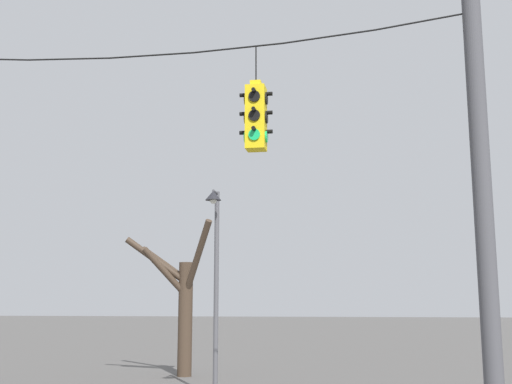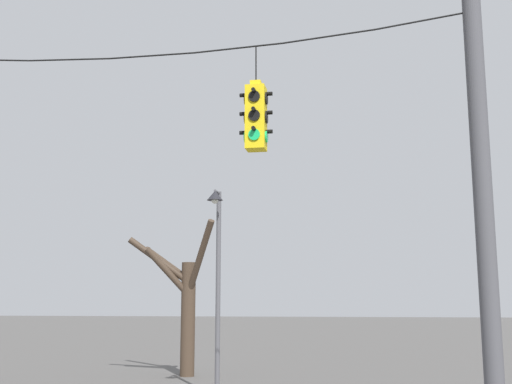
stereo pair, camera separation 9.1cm
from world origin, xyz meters
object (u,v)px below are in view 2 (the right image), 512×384
at_px(utility_pole_right, 484,208).
at_px(street_lamp, 217,255).
at_px(bare_tree, 183,299).
at_px(traffic_light_over_intersection, 256,117).

bearing_deg(utility_pole_right, street_lamp, 137.77).
bearing_deg(street_lamp, bare_tree, 115.75).
distance_m(utility_pole_right, street_lamp, 7.54).
height_order(traffic_light_over_intersection, street_lamp, traffic_light_over_intersection).
bearing_deg(street_lamp, utility_pole_right, -42.23).
distance_m(traffic_light_over_intersection, street_lamp, 5.76).
xyz_separation_m(traffic_light_over_intersection, street_lamp, (-1.87, 5.06, -2.00)).
xyz_separation_m(street_lamp, bare_tree, (-2.17, 4.49, -1.06)).
bearing_deg(bare_tree, traffic_light_over_intersection, -67.08).
distance_m(utility_pole_right, bare_tree, 12.37).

